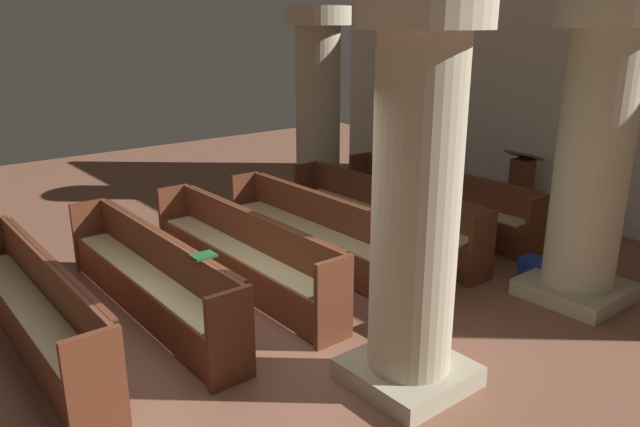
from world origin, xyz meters
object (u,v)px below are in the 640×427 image
Objects in this scene: pew_row_1 at (382,213)px; hymn_book at (203,256)px; pillar_aisle_side at (594,150)px; lectern at (520,191)px; pillar_aisle_rear at (416,195)px; pillar_far_side at (318,101)px; kneeler_box_blue at (535,267)px; pew_row_2 at (318,230)px; pew_row_3 at (242,249)px; kneeler_box_navy at (407,320)px; pew_row_5 at (34,304)px; pew_row_0 at (437,199)px; pew_row_4 at (149,274)px.

hymn_book is (0.86, -3.17, 0.41)m from pew_row_1.
hymn_book is at bearing -114.73° from pillar_aisle_side.
lectern is 4.93× the size of hymn_book.
hymn_book is (-1.70, -0.98, -0.79)m from pillar_aisle_rear.
pillar_far_side is 9.81× the size of kneeler_box_blue.
pew_row_2 is 1.06× the size of pillar_aisle_rear.
pew_row_2 is 1.12m from pew_row_3.
hymn_book is 2.09m from kneeler_box_navy.
pew_row_3 is 2.24m from pew_row_5.
pillar_far_side is (-2.51, 3.13, 1.20)m from pew_row_3.
pew_row_0 is 10.12× the size of kneeler_box_navy.
pillar_aisle_rear is at bearing 41.86° from pew_row_5.
pillar_aisle_side is (2.56, -0.60, 1.20)m from pew_row_0.
pew_row_0 is 2.89m from pillar_aisle_side.
pillar_aisle_side reaches higher than pew_row_3.
hymn_book is (0.86, -2.05, 0.41)m from pew_row_2.
pillar_aisle_rear is (5.07, -3.07, 0.00)m from pillar_far_side.
lectern reaches higher than pew_row_0.
pillar_aisle_side is 4.14m from hymn_book.
pillar_far_side is at bearing 148.77° from pillar_aisle_rear.
lectern is at bearing 85.98° from pew_row_5.
pew_row_1 is 2.88m from pillar_aisle_side.
kneeler_box_blue is (4.47, -0.22, -1.55)m from pillar_far_side.
hymn_book is 0.66× the size of kneeler_box_navy.
pew_row_2 is 2.67m from kneeler_box_blue.
pew_row_5 is 1.06× the size of pillar_aisle_rear.
pew_row_1 is at bearing -168.42° from pillar_aisle_side.
pew_row_4 is at bearing -90.00° from pew_row_2.
pew_row_5 reaches higher than kneeler_box_navy.
pew_row_4 is at bearing -155.38° from pillar_aisle_rear.
pillar_aisle_rear reaches higher than pew_row_3.
pillar_far_side is 5.31m from kneeler_box_navy.
pillar_aisle_rear reaches higher than kneeler_box_navy.
pew_row_1 is 3.31m from hymn_book.
kneeler_box_blue is at bearing -12.98° from pew_row_0.
pillar_aisle_rear is at bearing -78.07° from kneeler_box_blue.
pillar_aisle_side is 2.65m from kneeler_box_navy.
pew_row_4 is at bearing -167.39° from hymn_book.
lectern is (0.49, 4.74, -0.01)m from pew_row_3.
kneeler_box_navy is at bearing 56.10° from hymn_book.
pew_row_0 is 2.24m from pew_row_2.
pew_row_2 is at bearing -97.72° from lectern.
pew_row_4 is 1.12m from pew_row_5.
pew_row_3 is at bearing 90.00° from pew_row_5.
lectern reaches higher than pew_row_3.
lectern is (0.49, 5.86, -0.01)m from pew_row_4.
lectern reaches higher than pew_row_1.
pew_row_2 is 3.02m from pillar_aisle_rear.
pew_row_0 is at bearing 126.16° from kneeler_box_navy.
pew_row_1 is 1.12m from pew_row_2.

